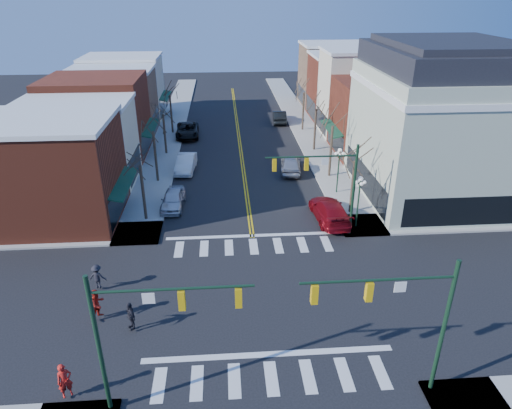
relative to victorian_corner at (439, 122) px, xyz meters
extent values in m
plane|color=black|center=(-16.50, -14.50, -6.66)|extent=(160.00, 160.00, 0.00)
cube|color=#9E9B93|center=(-25.25, 5.50, -6.58)|extent=(3.50, 70.00, 0.15)
cube|color=#9E9B93|center=(-7.75, 5.50, -6.58)|extent=(3.50, 70.00, 0.15)
cube|color=maroon|center=(-32.00, -2.75, -2.66)|extent=(10.00, 8.50, 8.00)
cube|color=beige|center=(-32.00, 5.00, -2.91)|extent=(10.00, 7.00, 7.50)
cube|color=maroon|center=(-32.00, 13.00, -2.41)|extent=(10.00, 9.00, 8.50)
cube|color=#946F51|center=(-32.00, 21.25, -2.76)|extent=(10.00, 7.50, 7.80)
cube|color=beige|center=(-32.00, 29.00, -2.56)|extent=(10.00, 8.00, 8.20)
cube|color=maroon|center=(-1.00, 11.25, -2.66)|extent=(10.00, 8.50, 8.00)
cube|color=beige|center=(-1.00, 19.00, -1.66)|extent=(10.00, 7.00, 10.00)
cube|color=maroon|center=(-1.00, 26.50, -2.41)|extent=(10.00, 8.00, 8.50)
cube|color=#946F51|center=(-1.00, 34.50, -2.16)|extent=(10.00, 8.00, 9.00)
cube|color=#AFBBA2|center=(0.00, 0.00, -1.16)|extent=(12.00, 14.00, 11.00)
cube|color=white|center=(0.00, 0.00, 2.94)|extent=(12.25, 14.25, 0.50)
cube|color=black|center=(0.00, 0.00, 5.24)|extent=(11.40, 13.40, 1.80)
cube|color=black|center=(0.00, 0.00, 6.34)|extent=(9.80, 11.80, 0.60)
cylinder|color=#14331E|center=(-23.90, -21.90, -3.06)|extent=(0.20, 0.20, 7.20)
cylinder|color=#14331E|center=(-20.65, -21.90, -0.26)|extent=(6.50, 0.12, 0.12)
cube|color=gold|center=(-20.33, -21.90, -0.81)|extent=(0.28, 0.28, 0.90)
cube|color=gold|center=(-18.05, -21.90, -0.81)|extent=(0.28, 0.28, 0.90)
cylinder|color=#14331E|center=(-9.10, -21.90, -3.06)|extent=(0.20, 0.20, 7.20)
cylinder|color=#14331E|center=(-12.35, -21.90, -0.26)|extent=(6.50, 0.12, 0.12)
cube|color=gold|center=(-12.68, -21.90, -0.81)|extent=(0.28, 0.28, 0.90)
cube|color=gold|center=(-14.95, -21.90, -0.81)|extent=(0.28, 0.28, 0.90)
cylinder|color=#14331E|center=(-9.10, -7.10, -3.06)|extent=(0.20, 0.20, 7.20)
cylinder|color=#14331E|center=(-12.35, -7.10, -0.26)|extent=(6.50, 0.12, 0.12)
cube|color=gold|center=(-12.68, -7.10, -0.81)|extent=(0.28, 0.28, 0.90)
cube|color=gold|center=(-14.95, -7.10, -0.81)|extent=(0.28, 0.28, 0.90)
cylinder|color=#14331E|center=(-8.30, -6.00, -4.66)|extent=(0.12, 0.12, 4.00)
sphere|color=white|center=(-8.30, -6.00, -2.51)|extent=(0.36, 0.36, 0.36)
cylinder|color=#14331E|center=(-8.30, 0.50, -4.66)|extent=(0.12, 0.12, 4.00)
sphere|color=white|center=(-8.30, 0.50, -2.51)|extent=(0.36, 0.36, 0.36)
cylinder|color=#382B21|center=(-24.90, -3.50, -4.28)|extent=(0.24, 0.24, 4.76)
cylinder|color=#382B21|center=(-24.90, 4.50, -4.14)|extent=(0.24, 0.24, 5.04)
cylinder|color=#382B21|center=(-24.90, 12.50, -4.38)|extent=(0.24, 0.24, 4.55)
cylinder|color=#382B21|center=(-24.90, 20.50, -4.21)|extent=(0.24, 0.24, 4.90)
cylinder|color=#382B21|center=(-8.10, -3.50, -4.35)|extent=(0.24, 0.24, 4.62)
cylinder|color=#382B21|center=(-8.10, 4.50, -4.07)|extent=(0.24, 0.24, 5.18)
cylinder|color=#382B21|center=(-8.10, 12.50, -4.24)|extent=(0.24, 0.24, 4.83)
cylinder|color=#382B21|center=(-8.10, 20.50, -4.17)|extent=(0.24, 0.24, 4.97)
imported|color=silver|center=(-22.90, -1.29, -5.89)|extent=(2.08, 4.61, 1.54)
imported|color=white|center=(-22.35, 7.17, -5.84)|extent=(2.10, 5.09, 1.64)
imported|color=black|center=(-22.90, 18.90, -5.83)|extent=(2.91, 6.01, 1.65)
imported|color=maroon|center=(-10.10, -4.59, -5.81)|extent=(2.72, 5.98, 1.70)
imported|color=#A9AAAE|center=(-11.70, 6.14, -5.81)|extent=(2.66, 5.21, 1.70)
imported|color=black|center=(-10.63, 24.59, -5.84)|extent=(2.03, 5.07, 1.64)
imported|color=red|center=(-25.98, -21.12, -5.61)|extent=(0.79, 0.72, 1.80)
imported|color=#B31D13|center=(-25.79, -15.64, -5.58)|extent=(1.07, 1.14, 1.86)
imported|color=black|center=(-23.80, -16.71, -5.65)|extent=(0.89, 1.07, 1.71)
imported|color=black|center=(-26.50, -12.76, -5.69)|extent=(1.12, 0.74, 1.63)
camera|label=1|loc=(-18.45, -36.83, 10.57)|focal=32.00mm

